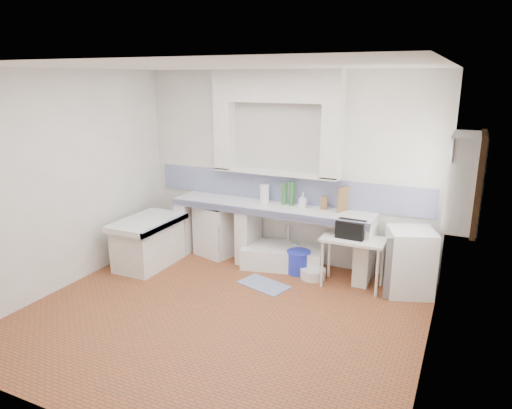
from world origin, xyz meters
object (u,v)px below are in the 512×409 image
at_px(side_table, 352,262).
at_px(fridge, 410,262).
at_px(sink, 282,257).
at_px(stove, 217,230).

xyz_separation_m(side_table, fridge, (0.70, 0.13, 0.09)).
relative_size(side_table, fridge, 0.96).
bearing_deg(sink, fridge, -17.64).
relative_size(sink, side_table, 1.41).
bearing_deg(fridge, stove, 157.33).
distance_m(sink, fridge, 1.82).
height_order(side_table, fridge, fridge).
distance_m(side_table, fridge, 0.72).
relative_size(sink, fridge, 1.35).
height_order(sink, side_table, side_table).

